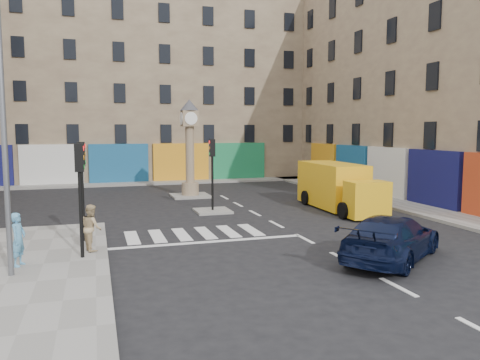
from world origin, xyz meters
name	(u,v)px	position (x,y,z in m)	size (l,w,h in m)	color
ground	(316,245)	(0.00, 0.00, 0.00)	(120.00, 120.00, 0.00)	black
sidewalk_right	(369,197)	(8.70, 10.00, 0.07)	(2.60, 30.00, 0.15)	gray
sidewalk_far	(146,183)	(-4.00, 22.20, 0.07)	(32.00, 2.40, 0.15)	gray
island_near	(213,211)	(-2.00, 8.00, 0.06)	(1.80, 1.80, 0.12)	gray
island_far	(190,196)	(-2.00, 14.00, 0.06)	(2.40, 2.40, 0.12)	gray
building_right	(457,73)	(15.00, 10.00, 8.00)	(10.00, 30.00, 16.00)	#9C8766
building_far	(137,83)	(-4.00, 28.00, 8.50)	(32.00, 10.00, 17.00)	gray
traffic_light_left_near	(80,182)	(-8.30, 0.20, 2.62)	(0.28, 0.22, 3.70)	black
traffic_light_left_far	(82,175)	(-8.30, 2.60, 2.62)	(0.28, 0.22, 3.70)	black
traffic_light_island	(212,163)	(-2.00, 8.00, 2.59)	(0.28, 0.22, 3.70)	black
lamp_post	(3,111)	(-10.20, -1.20, 4.79)	(0.50, 0.25, 8.30)	#595B60
clock_pillar	(190,142)	(-2.00, 14.00, 3.55)	(1.20, 1.20, 6.10)	#9C8766
navy_sedan	(391,238)	(1.45, -2.60, 0.75)	(2.10, 5.16, 1.50)	black
yellow_van	(338,187)	(4.67, 6.80, 1.23)	(2.49, 6.85, 2.47)	gold
pedestrian_blue	(18,239)	(-10.12, -0.24, 0.97)	(0.60, 0.39, 1.64)	#5193BB
pedestrian_tan	(92,227)	(-8.00, 1.03, 0.95)	(0.78, 0.61, 1.61)	tan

